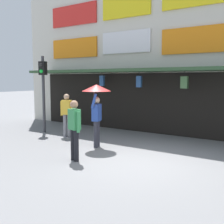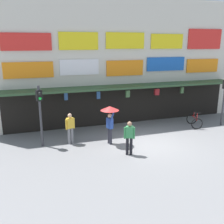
% 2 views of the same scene
% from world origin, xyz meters
% --- Properties ---
extents(ground_plane, '(80.00, 80.00, 0.00)m').
position_xyz_m(ground_plane, '(0.00, 0.00, 0.00)').
color(ground_plane, slate).
extents(shopfront, '(18.00, 2.60, 8.00)m').
position_xyz_m(shopfront, '(0.00, 4.57, 3.96)').
color(shopfront, beige).
rests_on(shopfront, ground).
extents(traffic_light_near, '(0.33, 0.35, 3.20)m').
position_xyz_m(traffic_light_near, '(-5.51, 1.55, 2.14)').
color(traffic_light_near, '#38383D').
rests_on(traffic_light_near, ground).
extents(pedestrian_with_umbrella, '(0.96, 0.96, 2.08)m').
position_xyz_m(pedestrian_with_umbrella, '(-2.06, 0.71, 1.64)').
color(pedestrian_with_umbrella, '#2D2D38').
rests_on(pedestrian_with_umbrella, ground).
extents(pedestrian_in_yellow, '(0.50, 0.33, 1.68)m').
position_xyz_m(pedestrian_in_yellow, '(-1.60, -0.90, 0.95)').
color(pedestrian_in_yellow, black).
rests_on(pedestrian_in_yellow, ground).
extents(pedestrian_in_black, '(0.51, 0.31, 1.68)m').
position_xyz_m(pedestrian_in_black, '(-4.05, 1.39, 0.95)').
color(pedestrian_in_black, gray).
rests_on(pedestrian_in_black, ground).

